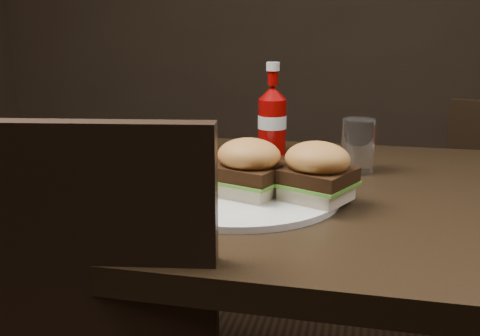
% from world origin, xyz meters
% --- Properties ---
extents(dining_table, '(1.20, 0.80, 0.04)m').
position_xyz_m(dining_table, '(0.00, 0.00, 0.73)').
color(dining_table, black).
rests_on(dining_table, ground).
extents(plate, '(0.34, 0.34, 0.01)m').
position_xyz_m(plate, '(-0.09, -0.09, 0.76)').
color(plate, white).
rests_on(plate, dining_table).
extents(sandwich_half_a, '(0.12, 0.12, 0.02)m').
position_xyz_m(sandwich_half_a, '(-0.07, -0.10, 0.77)').
color(sandwich_half_a, beige).
rests_on(sandwich_half_a, plate).
extents(sandwich_half_b, '(0.12, 0.12, 0.02)m').
position_xyz_m(sandwich_half_b, '(0.04, -0.10, 0.77)').
color(sandwich_half_b, beige).
rests_on(sandwich_half_b, plate).
extents(fries_pile, '(0.14, 0.14, 0.04)m').
position_xyz_m(fries_pile, '(-0.17, -0.10, 0.78)').
color(fries_pile, '#BE4815').
rests_on(fries_pile, plate).
extents(ketchup_bottle, '(0.08, 0.08, 0.13)m').
position_xyz_m(ketchup_bottle, '(-0.10, 0.26, 0.81)').
color(ketchup_bottle, '#8E0505').
rests_on(ketchup_bottle, dining_table).
extents(tumbler, '(0.08, 0.08, 0.10)m').
position_xyz_m(tumbler, '(0.10, 0.13, 0.81)').
color(tumbler, white).
rests_on(tumbler, dining_table).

